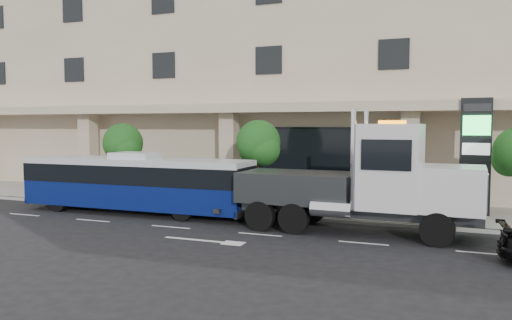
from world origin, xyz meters
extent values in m
plane|color=black|center=(0.00, 0.00, 0.00)|extent=(120.00, 120.00, 0.00)
cube|color=gray|center=(0.00, 5.00, 0.07)|extent=(120.00, 6.00, 0.15)
cube|color=gray|center=(0.00, 2.00, 0.07)|extent=(120.00, 0.30, 0.15)
cube|color=tan|center=(0.00, 15.50, 10.00)|extent=(60.00, 15.00, 20.00)
cube|color=tan|center=(0.00, 6.80, 5.20)|extent=(60.00, 2.80, 0.50)
cube|color=black|center=(0.00, 7.97, 2.15)|extent=(8.00, 0.12, 4.00)
cube|color=tan|center=(-15.00, 6.80, 2.60)|extent=(0.90, 0.90, 4.90)
cube|color=tan|center=(-5.00, 6.80, 2.60)|extent=(0.90, 0.90, 4.90)
cube|color=tan|center=(5.00, 6.80, 2.60)|extent=(0.90, 0.90, 4.90)
cylinder|color=#422B19|center=(-10.00, 3.60, 1.55)|extent=(0.14, 0.14, 2.80)
sphere|color=#134516|center=(-10.00, 3.60, 3.27)|extent=(2.20, 2.20, 2.20)
sphere|color=#134516|center=(-9.65, 3.40, 2.95)|extent=(1.65, 1.65, 1.65)
sphere|color=#134516|center=(-10.30, 3.80, 2.87)|extent=(1.54, 1.54, 1.54)
cylinder|color=#422B19|center=(-2.00, 3.60, 1.62)|extent=(0.14, 0.14, 2.94)
sphere|color=#134516|center=(-2.00, 3.60, 3.43)|extent=(2.20, 2.20, 2.20)
sphere|color=#134516|center=(-1.65, 3.40, 3.09)|extent=(1.65, 1.65, 1.65)
sphere|color=#134516|center=(-2.30, 3.80, 3.01)|extent=(1.54, 1.54, 1.54)
sphere|color=#134516|center=(9.20, 3.80, 2.80)|extent=(1.40, 1.40, 1.40)
cylinder|color=black|center=(-11.15, -0.20, 0.48)|extent=(0.97, 0.29, 0.97)
cylinder|color=black|center=(-11.15, 1.83, 0.48)|extent=(0.97, 0.29, 0.97)
cylinder|color=black|center=(-4.19, -0.19, 0.48)|extent=(0.97, 0.29, 0.97)
cylinder|color=black|center=(-4.19, 1.85, 0.48)|extent=(0.97, 0.29, 0.97)
cube|color=#091656|center=(-7.28, 0.82, 0.92)|extent=(11.61, 2.44, 1.16)
cube|color=black|center=(-7.28, 0.82, 1.93)|extent=(11.61, 2.48, 0.87)
cube|color=silver|center=(-7.28, 0.82, 2.51)|extent=(11.61, 2.44, 0.29)
cube|color=silver|center=(-7.28, 0.82, 2.80)|extent=(2.13, 1.55, 0.29)
cube|color=#2D3033|center=(-13.04, 0.81, 0.44)|extent=(0.15, 2.42, 0.29)
cube|color=#2D3033|center=(-1.53, 0.84, 0.44)|extent=(0.15, 2.42, 0.29)
cube|color=#2D3033|center=(3.39, 0.19, 0.88)|extent=(9.44, 1.48, 0.44)
cube|color=silver|center=(6.98, 0.05, 1.93)|extent=(2.31, 2.63, 1.66)
cube|color=silver|center=(8.08, 0.01, 1.93)|extent=(0.17, 2.21, 1.33)
cube|color=silver|center=(4.77, 0.14, 2.71)|extent=(2.32, 2.85, 3.21)
cube|color=black|center=(5.82, 0.10, 3.21)|extent=(0.20, 2.43, 1.33)
cylinder|color=silver|center=(3.50, -1.03, 2.99)|extent=(0.21, 0.21, 3.76)
cylinder|color=silver|center=(3.60, 1.40, 2.99)|extent=(0.21, 0.21, 3.76)
cube|color=#2D3033|center=(1.01, 0.29, 1.71)|extent=(4.75, 2.84, 1.22)
cube|color=#2D3033|center=(-1.64, 0.39, 1.05)|extent=(1.78, 0.38, 0.24)
cube|color=#2D3033|center=(-2.30, 0.42, 0.61)|extent=(0.36, 2.00, 0.20)
cube|color=orange|center=(4.77, 0.14, 4.37)|extent=(1.01, 0.43, 0.15)
cylinder|color=black|center=(6.49, -1.09, 0.61)|extent=(1.23, 0.40, 1.22)
cylinder|color=black|center=(6.58, 1.23, 0.61)|extent=(1.23, 0.40, 1.22)
cylinder|color=black|center=(1.19, -0.88, 0.61)|extent=(1.23, 0.40, 1.22)
cylinder|color=black|center=(1.28, 1.44, 0.61)|extent=(1.23, 0.40, 1.22)
cylinder|color=black|center=(-0.25, -0.82, 0.61)|extent=(1.23, 0.40, 1.22)
cylinder|color=black|center=(-0.16, 1.50, 0.61)|extent=(1.23, 0.40, 1.22)
cube|color=black|center=(7.97, 5.41, 2.83)|extent=(1.37, 0.56, 5.35)
cube|color=#23D650|center=(7.97, 5.16, 4.26)|extent=(1.16, 0.16, 0.89)
cube|color=silver|center=(7.97, 5.16, 3.18)|extent=(1.16, 0.16, 0.54)
cube|color=#262628|center=(7.97, 5.16, 5.06)|extent=(1.16, 0.16, 0.36)
camera|label=1|loc=(6.72, -19.49, 4.28)|focal=35.00mm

